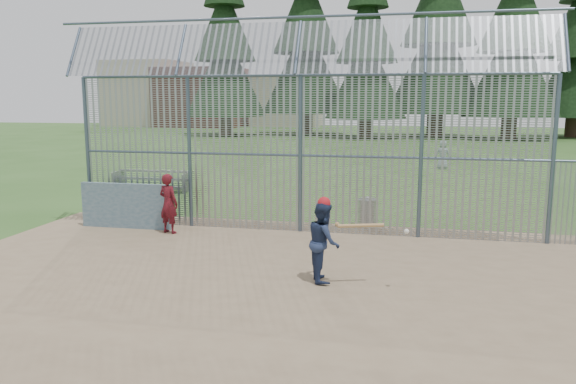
% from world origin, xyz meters
% --- Properties ---
extents(ground, '(120.00, 120.00, 0.00)m').
position_xyz_m(ground, '(0.00, 0.00, 0.00)').
color(ground, '#2D511E').
rests_on(ground, ground).
extents(dirt_infield, '(14.00, 10.00, 0.02)m').
position_xyz_m(dirt_infield, '(0.00, -0.50, 0.01)').
color(dirt_infield, '#756047').
rests_on(dirt_infield, ground).
extents(dugout_wall, '(2.50, 0.12, 1.20)m').
position_xyz_m(dugout_wall, '(-4.60, 2.90, 0.62)').
color(dugout_wall, '#38566B').
rests_on(dugout_wall, dirt_infield).
extents(batter, '(0.76, 0.87, 1.51)m').
position_xyz_m(batter, '(1.18, -0.33, 0.78)').
color(batter, '#212D4E').
rests_on(batter, dirt_infield).
extents(onlooker, '(0.65, 0.53, 1.54)m').
position_xyz_m(onlooker, '(-3.25, 2.62, 0.79)').
color(onlooker, maroon).
rests_on(onlooker, dirt_infield).
extents(bg_kid_standing, '(0.76, 0.56, 1.42)m').
position_xyz_m(bg_kid_standing, '(4.37, 17.76, 0.71)').
color(bg_kid_standing, gray).
rests_on(bg_kid_standing, ground).
extents(batting_gear, '(1.69, 0.43, 0.56)m').
position_xyz_m(batting_gear, '(1.38, -0.38, 1.42)').
color(batting_gear, '#AD171F').
rests_on(batting_gear, ground).
extents(trash_can, '(0.56, 0.56, 0.82)m').
position_xyz_m(trash_can, '(1.66, 4.57, 0.38)').
color(trash_can, gray).
rests_on(trash_can, ground).
extents(bleacher, '(3.00, 0.95, 0.72)m').
position_xyz_m(bleacher, '(-6.70, 8.87, 0.41)').
color(bleacher, slate).
rests_on(bleacher, ground).
extents(backstop_fence, '(20.09, 0.81, 5.30)m').
position_xyz_m(backstop_fence, '(1.81, 3.43, 2.36)').
color(backstop_fence, '#47566B').
rests_on(backstop_fence, ground).
extents(conifer_row, '(38.48, 12.26, 20.20)m').
position_xyz_m(conifer_row, '(1.93, 41.51, 10.83)').
color(conifer_row, '#332319').
rests_on(conifer_row, ground).
extents(distant_buildings, '(26.50, 10.50, 8.00)m').
position_xyz_m(distant_buildings, '(-23.18, 56.49, 3.60)').
color(distant_buildings, brown).
rests_on(distant_buildings, ground).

